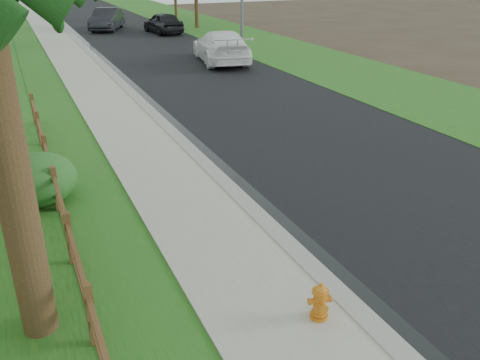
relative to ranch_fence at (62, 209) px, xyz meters
name	(u,v)px	position (x,y,z in m)	size (l,w,h in m)	color
road	(133,35)	(8.20, 28.60, -0.61)	(8.00, 90.00, 0.02)	black
curb	(75,38)	(4.00, 28.60, -0.56)	(0.40, 90.00, 0.12)	gray
wet_gutter	(80,38)	(4.35, 28.60, -0.60)	(0.50, 90.00, 0.00)	black
sidewalk	(56,39)	(2.70, 28.60, -0.57)	(2.20, 90.00, 0.10)	gray
grass_strip	(27,41)	(0.80, 28.60, -0.59)	(1.60, 90.00, 0.06)	#174F16
verge_far	(220,30)	(15.10, 28.60, -0.60)	(6.00, 90.00, 0.04)	#174F16
ranch_fence	(62,209)	(0.00, 0.00, 0.00)	(0.12, 16.92, 1.10)	#472517
fire_hydrant	(320,302)	(3.33, -4.53, -0.22)	(0.42, 0.34, 0.64)	#C86E17
white_suv	(221,46)	(10.18, 16.23, 0.25)	(2.38, 5.85, 1.70)	white
dark_car_mid	(163,23)	(10.58, 28.81, 0.18)	(1.83, 4.55, 1.55)	black
dark_car_far	(107,19)	(7.07, 32.45, 0.23)	(1.75, 5.03, 1.66)	black
shrub_b	(39,179)	(-0.30, 1.84, -0.02)	(1.72, 1.72, 1.20)	#254F1C
shrub_c	(39,180)	(-0.30, 1.79, -0.02)	(1.64, 1.64, 1.19)	#254F1C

